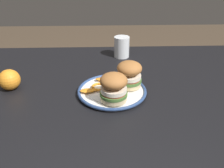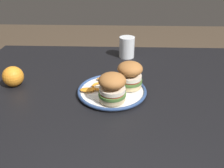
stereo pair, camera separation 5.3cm
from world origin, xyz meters
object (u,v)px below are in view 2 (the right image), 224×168
Objects in this scene: dinner_plate at (112,91)px; sandwich_half_left at (130,74)px; dining_table at (121,116)px; whole_orange at (13,76)px; drinking_glass at (127,49)px; sandwich_half_right at (112,87)px.

sandwich_half_left is (-0.07, -0.03, 0.06)m from dinner_plate.
dining_table is 16.80× the size of whole_orange.
whole_orange is at bearing -9.08° from dining_table.
whole_orange reaches higher than dinner_plate.
sandwich_half_left reaches higher than drinking_glass.
dinner_plate is 0.40m from whole_orange.
sandwich_half_left is 1.00× the size of sandwich_half_right.
drinking_glass is at bearing -97.72° from sandwich_half_right.
sandwich_half_left is at bearing 177.46° from whole_orange.
sandwich_half_right reaches higher than dining_table.
sandwich_half_left and sandwich_half_right have the same top height.
dining_table is 0.41m from drinking_glass.
whole_orange is (0.46, -0.02, -0.03)m from sandwich_half_left.
dining_table is at bearing 170.92° from whole_orange.
whole_orange is at bearing -2.54° from sandwich_half_left.
sandwich_half_left is at bearing -158.54° from dinner_plate.
dining_table is 0.17m from sandwich_half_left.
whole_orange is at bearing -6.72° from dinner_plate.
sandwich_half_left reaches higher than dining_table.
drinking_glass reaches higher than whole_orange.
dinner_plate is 2.01× the size of sandwich_half_left.
drinking_glass is at bearing -89.40° from sandwich_half_left.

